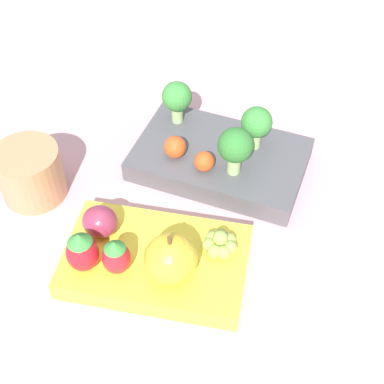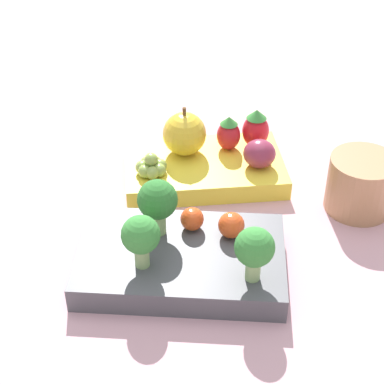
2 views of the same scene
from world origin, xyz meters
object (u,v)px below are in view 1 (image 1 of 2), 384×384
Objects in this scene: cherry_tomato_1 at (175,147)px; strawberry_1 at (116,256)px; strawberry_0 at (82,251)px; grape_cluster at (220,243)px; broccoli_floret_0 at (235,147)px; drinking_cup at (30,173)px; broccoli_floret_1 at (177,98)px; cherry_tomato_0 at (204,161)px; bento_box_savoury at (223,160)px; apple at (171,259)px; plum at (100,222)px; bento_box_fruit at (156,261)px; broccoli_floret_2 at (257,124)px.

cherry_tomato_1 is 0.61× the size of strawberry_1.
grape_cluster is (0.12, 0.07, -0.01)m from strawberry_0.
broccoli_floret_0 is at bearing -0.30° from cherry_tomato_1.
broccoli_floret_0 reaches higher than drinking_cup.
broccoli_floret_1 is 0.09m from cherry_tomato_0.
strawberry_1 reaches higher than cherry_tomato_0.
strawberry_0 is (-0.08, -0.20, 0.03)m from bento_box_savoury.
cherry_tomato_0 is (-0.03, -0.01, -0.03)m from broccoli_floret_0.
apple is 0.82× the size of drinking_cup.
grape_cluster is (0.08, 0.06, -0.01)m from strawberry_1.
broccoli_floret_0 is 0.16m from plum.
strawberry_0 is 1.32× the size of plum.
bento_box_fruit is 3.62× the size of broccoli_floret_2.
apple is 1.62× the size of plum.
drinking_cup is at bearing 160.08° from plum.
bento_box_savoury is at bearing 62.50° from plum.
broccoli_floret_1 is 0.23m from strawberry_0.
strawberry_1 is 1.21× the size of grape_cluster.
strawberry_0 is 0.67× the size of drinking_cup.
bento_box_fruit is at bearing -76.06° from cherry_tomato_1.
broccoli_floret_2 is at bearing -5.82° from broccoli_floret_1.
broccoli_floret_1 reaches higher than bento_box_savoury.
grape_cluster is at bearing 34.30° from strawberry_1.
strawberry_0 is 0.14m from drinking_cup.
plum is (-0.06, 0.01, 0.03)m from bento_box_fruit.
plum is at bearing -128.16° from broccoli_floret_0.
broccoli_floret_1 is at bearing 147.52° from broccoli_floret_0.
broccoli_floret_2 is (0.01, 0.05, -0.00)m from broccoli_floret_0.
strawberry_1 is 0.05m from plum.
bento_box_fruit is 0.15m from broccoli_floret_0.
apple is at bearing -69.55° from broccoli_floret_1.
strawberry_0 is (-0.11, -0.22, -0.01)m from broccoli_floret_2.
broccoli_floret_1 is at bearing 96.98° from strawberry_1.
broccoli_floret_0 reaches higher than cherry_tomato_0.
broccoli_floret_2 is 2.11× the size of cherry_tomato_1.
broccoli_floret_1 reaches higher than bento_box_fruit.
cherry_tomato_1 is at bearing 167.59° from cherry_tomato_0.
bento_box_fruit is 0.21m from broccoli_floret_1.
strawberry_0 reaches higher than bento_box_fruit.
broccoli_floret_1 is at bearing 174.18° from broccoli_floret_2.
drinking_cup is (-0.14, -0.09, -0.01)m from cherry_tomato_1.
broccoli_floret_0 is at bearing 14.08° from cherry_tomato_0.
drinking_cup is at bearing -155.54° from cherry_tomato_0.
broccoli_floret_0 is 0.04m from cherry_tomato_0.
cherry_tomato_0 is at bearing 78.22° from strawberry_1.
bento_box_fruit is 3.32× the size of broccoli_floret_0.
apple is 0.06m from grape_cluster.
cherry_tomato_0 is at bearing -12.41° from cherry_tomato_1.
broccoli_floret_0 is 2.30× the size of cherry_tomato_1.
broccoli_floret_0 is 1.23× the size of strawberry_0.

